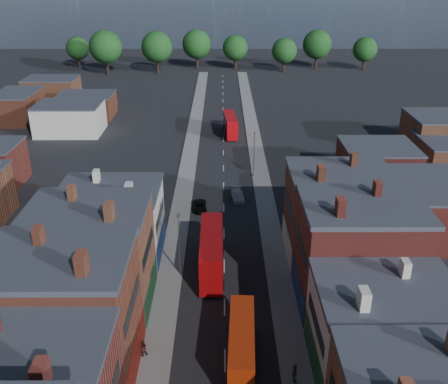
{
  "coord_description": "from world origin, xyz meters",
  "views": [
    {
      "loc": [
        -0.22,
        -19.77,
        33.97
      ],
      "look_at": [
        0.0,
        38.81,
        6.87
      ],
      "focal_mm": 40.0,
      "sensor_mm": 36.0,
      "label": 1
    }
  ],
  "objects_px": {
    "bus_1": "(242,346)",
    "bus_2": "(230,125)",
    "ped_1": "(143,348)",
    "car_3": "(238,195)",
    "ped_3": "(295,373)",
    "car_2": "(200,206)",
    "bus_0": "(212,252)"
  },
  "relations": [
    {
      "from": "bus_1",
      "to": "car_3",
      "type": "xyz_separation_m",
      "value": [
        0.71,
        35.61,
        -1.65
      ]
    },
    {
      "from": "car_2",
      "to": "bus_0",
      "type": "bearing_deg",
      "value": -86.69
    },
    {
      "from": "bus_1",
      "to": "bus_0",
      "type": "bearing_deg",
      "value": 103.54
    },
    {
      "from": "bus_2",
      "to": "car_3",
      "type": "bearing_deg",
      "value": -93.61
    },
    {
      "from": "bus_1",
      "to": "bus_2",
      "type": "distance_m",
      "value": 67.7
    },
    {
      "from": "bus_1",
      "to": "ped_1",
      "type": "bearing_deg",
      "value": 175.03
    },
    {
      "from": "bus_0",
      "to": "bus_2",
      "type": "bearing_deg",
      "value": 86.43
    },
    {
      "from": "bus_1",
      "to": "ped_1",
      "type": "height_order",
      "value": "bus_1"
    },
    {
      "from": "bus_0",
      "to": "ped_3",
      "type": "bearing_deg",
      "value": -66.92
    },
    {
      "from": "bus_0",
      "to": "car_3",
      "type": "bearing_deg",
      "value": 79.24
    },
    {
      "from": "bus_0",
      "to": "car_3",
      "type": "relative_size",
      "value": 2.55
    },
    {
      "from": "ped_3",
      "to": "bus_2",
      "type": "bearing_deg",
      "value": 19.56
    },
    {
      "from": "bus_1",
      "to": "ped_1",
      "type": "relative_size",
      "value": 6.01
    },
    {
      "from": "car_3",
      "to": "ped_3",
      "type": "distance_m",
      "value": 37.87
    },
    {
      "from": "car_2",
      "to": "bus_2",
      "type": "bearing_deg",
      "value": 77.9
    },
    {
      "from": "bus_1",
      "to": "car_2",
      "type": "relative_size",
      "value": 2.38
    },
    {
      "from": "ped_1",
      "to": "ped_3",
      "type": "height_order",
      "value": "ped_3"
    },
    {
      "from": "car_3",
      "to": "ped_3",
      "type": "bearing_deg",
      "value": -89.61
    },
    {
      "from": "bus_0",
      "to": "bus_1",
      "type": "distance_m",
      "value": 15.87
    },
    {
      "from": "bus_2",
      "to": "car_3",
      "type": "distance_m",
      "value": 32.13
    },
    {
      "from": "bus_0",
      "to": "bus_1",
      "type": "relative_size",
      "value": 1.15
    },
    {
      "from": "bus_1",
      "to": "car_2",
      "type": "distance_m",
      "value": 32.46
    },
    {
      "from": "ped_1",
      "to": "ped_3",
      "type": "bearing_deg",
      "value": 148.17
    },
    {
      "from": "car_3",
      "to": "ped_3",
      "type": "xyz_separation_m",
      "value": [
        3.91,
        -37.67,
        0.43
      ]
    },
    {
      "from": "ped_1",
      "to": "ped_3",
      "type": "xyz_separation_m",
      "value": [
        13.82,
        -3.28,
        0.13
      ]
    },
    {
      "from": "bus_2",
      "to": "ped_1",
      "type": "xyz_separation_m",
      "value": [
        -9.2,
        -66.47,
        -1.38
      ]
    },
    {
      "from": "bus_0",
      "to": "ped_1",
      "type": "relative_size",
      "value": 6.93
    },
    {
      "from": "ped_1",
      "to": "car_3",
      "type": "bearing_deg",
      "value": -124.53
    },
    {
      "from": "car_2",
      "to": "car_3",
      "type": "distance_m",
      "value": 6.83
    },
    {
      "from": "bus_0",
      "to": "car_2",
      "type": "xyz_separation_m",
      "value": [
        -2.1,
        16.43,
        -2.1
      ]
    },
    {
      "from": "ped_1",
      "to": "car_2",
      "type": "bearing_deg",
      "value": -116.04
    },
    {
      "from": "car_2",
      "to": "car_3",
      "type": "height_order",
      "value": "car_3"
    }
  ]
}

